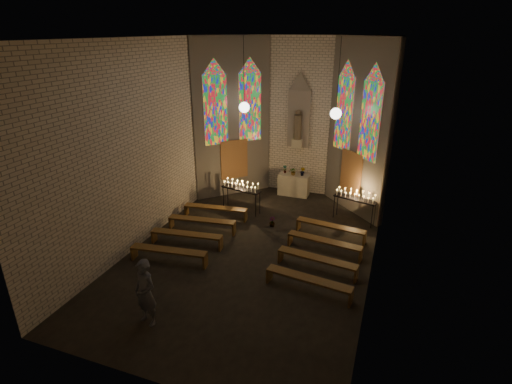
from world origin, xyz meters
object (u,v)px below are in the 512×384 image
altar (294,185)px  visitor (145,293)px  aisle_flower_pot (272,222)px  votive_stand_left (241,187)px  votive_stand_right (355,197)px

altar → visitor: (-1.32, -9.83, 0.44)m
aisle_flower_pot → votive_stand_left: bearing=150.9°
votive_stand_left → visitor: visitor is taller
altar → aisle_flower_pot: size_ratio=3.58×
aisle_flower_pot → votive_stand_right: bearing=27.7°
votive_stand_left → votive_stand_right: 4.67m
altar → votive_stand_left: bearing=-123.2°
votive_stand_left → visitor: 7.35m
altar → votive_stand_right: bearing=-31.9°
aisle_flower_pot → votive_stand_right: 3.45m
altar → votive_stand_left: (-1.63, -2.49, 0.60)m
votive_stand_right → aisle_flower_pot: bearing=-136.5°
altar → visitor: bearing=-97.6°
votive_stand_left → altar: bearing=68.3°
aisle_flower_pot → visitor: 6.60m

